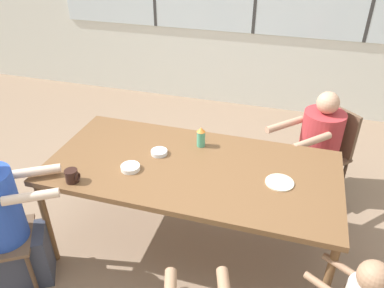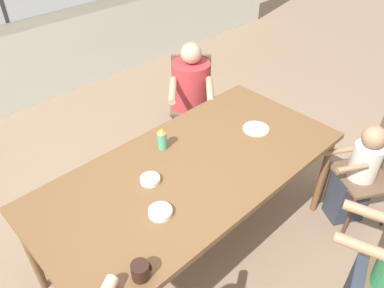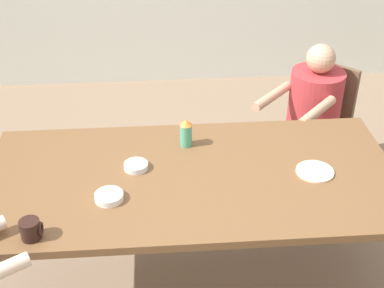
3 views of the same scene
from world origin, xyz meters
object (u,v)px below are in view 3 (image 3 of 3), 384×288
at_px(coffee_mug, 31,229).
at_px(bowl_white_shallow, 136,166).
at_px(chair_for_man_teal_shirt, 321,114).
at_px(bowl_cereal, 109,197).
at_px(sippy_cup, 186,132).
at_px(person_man_teal_shirt, 309,128).

distance_m(coffee_mug, bowl_white_shallow, 0.64).
bearing_deg(bowl_white_shallow, chair_for_man_teal_shirt, 37.49).
xyz_separation_m(chair_for_man_teal_shirt, bowl_cereal, (-1.38, -1.20, 0.30)).
bearing_deg(bowl_white_shallow, coffee_mug, -132.33).
xyz_separation_m(chair_for_man_teal_shirt, sippy_cup, (-0.99, -0.77, 0.36)).
relative_size(person_man_teal_shirt, coffee_mug, 11.35).
xyz_separation_m(coffee_mug, sippy_cup, (0.69, 0.67, 0.04)).
bearing_deg(person_man_teal_shirt, bowl_cereal, 83.95).
distance_m(sippy_cup, bowl_cereal, 0.59).
bearing_deg(coffee_mug, chair_for_man_teal_shirt, 40.40).
height_order(sippy_cup, bowl_white_shallow, sippy_cup).
relative_size(coffee_mug, bowl_white_shallow, 0.77).
relative_size(chair_for_man_teal_shirt, bowl_white_shallow, 6.98).
bearing_deg(bowl_cereal, bowl_white_shallow, 63.16).
distance_m(chair_for_man_teal_shirt, coffee_mug, 2.24).
bearing_deg(coffee_mug, bowl_cereal, 36.97).
bearing_deg(person_man_teal_shirt, bowl_white_shallow, 79.78).
bearing_deg(sippy_cup, person_man_teal_shirt, 36.25).
height_order(person_man_teal_shirt, bowl_cereal, person_man_teal_shirt).
distance_m(chair_for_man_teal_shirt, bowl_white_shallow, 1.61).
height_order(chair_for_man_teal_shirt, coffee_mug, coffee_mug).
bearing_deg(sippy_cup, bowl_cereal, -131.40).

